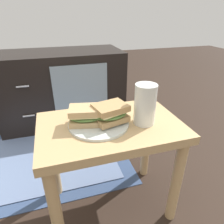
# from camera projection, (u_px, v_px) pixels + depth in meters

# --- Properties ---
(ground_plane) EXTENTS (8.00, 8.00, 0.00)m
(ground_plane) POSITION_uv_depth(u_px,v_px,m) (111.00, 203.00, 0.99)
(ground_plane) COLOR #2D2119
(side_table) EXTENTS (0.56, 0.36, 0.46)m
(side_table) POSITION_uv_depth(u_px,v_px,m) (110.00, 142.00, 0.82)
(side_table) COLOR tan
(side_table) RESTS_ON ground
(tv_cabinet) EXTENTS (0.96, 0.46, 0.58)m
(tv_cabinet) POSITION_uv_depth(u_px,v_px,m) (63.00, 88.00, 1.63)
(tv_cabinet) COLOR black
(tv_cabinet) RESTS_ON ground
(area_rug) EXTENTS (0.92, 0.76, 0.01)m
(area_rug) POSITION_uv_depth(u_px,v_px,m) (54.00, 156.00, 1.30)
(area_rug) COLOR #384C72
(area_rug) RESTS_ON ground
(plate) EXTENTS (0.23, 0.23, 0.01)m
(plate) POSITION_uv_depth(u_px,v_px,m) (99.00, 123.00, 0.77)
(plate) COLOR silver
(plate) RESTS_ON side_table
(sandwich_front) EXTENTS (0.15, 0.12, 0.07)m
(sandwich_front) POSITION_uv_depth(u_px,v_px,m) (86.00, 115.00, 0.75)
(sandwich_front) COLOR tan
(sandwich_front) RESTS_ON plate
(sandwich_back) EXTENTS (0.15, 0.13, 0.07)m
(sandwich_back) POSITION_uv_depth(u_px,v_px,m) (111.00, 113.00, 0.75)
(sandwich_back) COLOR tan
(sandwich_back) RESTS_ON plate
(beer_glass) EXTENTS (0.08, 0.08, 0.16)m
(beer_glass) POSITION_uv_depth(u_px,v_px,m) (145.00, 105.00, 0.75)
(beer_glass) COLOR silver
(beer_glass) RESTS_ON side_table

